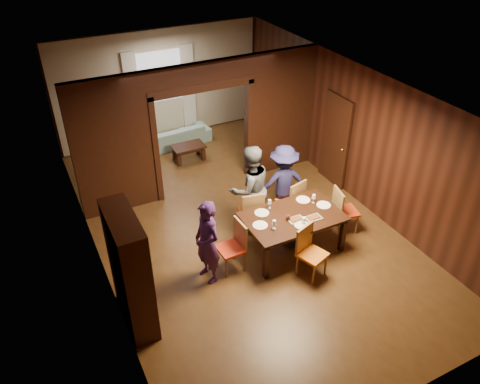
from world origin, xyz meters
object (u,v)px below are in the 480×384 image
person_navy (283,182)px  coffee_table (189,153)px  chair_far_r (290,199)px  dining_table (292,232)px  person_grey (250,189)px  person_purple (207,243)px  sofa (177,135)px  chair_far_l (251,210)px  hutch (130,271)px  chair_right (346,210)px  chair_near (313,253)px  chair_left (231,247)px

person_navy → coffee_table: 3.23m
chair_far_r → dining_table: bearing=46.1°
person_grey → person_purple: bearing=33.3°
sofa → chair_far_l: 4.17m
person_purple → person_grey: size_ratio=0.87×
sofa → hutch: hutch is taller
person_navy → chair_far_r: person_navy is taller
sofa → chair_right: size_ratio=1.81×
person_grey → chair_far_r: (0.84, -0.15, -0.42)m
chair_far_r → chair_near: 1.67m
person_grey → chair_near: (0.32, -1.74, -0.42)m
sofa → chair_far_l: bearing=85.6°
dining_table → chair_far_r: 0.93m
dining_table → chair_near: bearing=-95.0°
chair_far_l → chair_near: size_ratio=1.00×
coffee_table → hutch: hutch is taller
person_purple → person_navy: size_ratio=0.99×
dining_table → coffee_table: (-0.47, 4.06, -0.18)m
person_grey → chair_far_r: person_grey is taller
person_purple → person_grey: 1.67m
chair_far_l → person_grey: bearing=-96.8°
person_navy → coffee_table: size_ratio=2.01×
person_grey → chair_far_r: 0.95m
person_grey → chair_far_l: size_ratio=1.87×
coffee_table → chair_left: bearing=-101.1°
chair_right → chair_far_l: same height
person_grey → coffee_table: (-0.08, 3.10, -0.70)m
dining_table → hutch: hutch is taller
person_navy → sofa: 4.11m
dining_table → chair_far_l: bearing=117.7°
person_navy → chair_far_l: (-0.84, -0.18, -0.32)m
chair_far_r → chair_near: bearing=57.2°
chair_left → chair_near: (1.20, -0.79, 0.00)m
hutch → coffee_table: bearing=59.2°
coffee_table → chair_right: chair_right is taller
chair_right → chair_near: same height
chair_right → hutch: size_ratio=0.48×
person_navy → sofa: size_ratio=0.92×
chair_left → chair_right: size_ratio=1.00×
chair_left → person_grey: bearing=134.8°
chair_right → hutch: (-4.36, -0.35, 0.52)m
person_navy → chair_left: size_ratio=1.66×
dining_table → chair_left: 1.27m
person_grey → dining_table: person_grey is taller
coffee_table → chair_near: chair_near is taller
chair_far_r → chair_left: bearing=10.3°
chair_near → hutch: bearing=152.5°
person_navy → hutch: hutch is taller
dining_table → chair_far_r: (0.45, 0.81, 0.10)m
coffee_table → chair_far_r: size_ratio=0.82×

